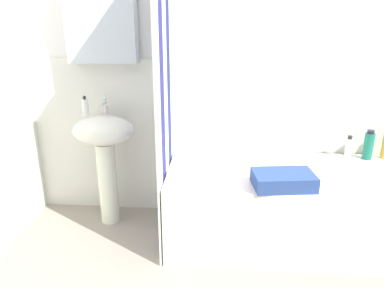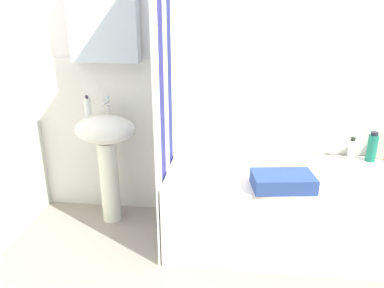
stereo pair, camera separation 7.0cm
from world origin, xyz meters
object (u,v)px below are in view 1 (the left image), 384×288
at_px(sink, 105,146).
at_px(body_wash_bottle, 369,145).
at_px(towel_folded, 283,180).
at_px(soap_dispenser, 85,107).
at_px(bathtub, 287,207).
at_px(shampoo_bottle, 348,148).

height_order(sink, body_wash_bottle, sink).
bearing_deg(towel_folded, soap_dispenser, 162.40).
relative_size(bathtub, shampoo_bottle, 9.56).
xyz_separation_m(bathtub, body_wash_bottle, (0.58, 0.27, 0.36)).
distance_m(sink, body_wash_bottle, 1.87).
xyz_separation_m(soap_dispenser, towel_folded, (1.32, -0.42, -0.32)).
bearing_deg(body_wash_bottle, shampoo_bottle, 178.26).
distance_m(soap_dispenser, body_wash_bottle, 2.01).
xyz_separation_m(soap_dispenser, shampoo_bottle, (1.86, 0.08, -0.28)).
relative_size(soap_dispenser, shampoo_bottle, 0.83).
distance_m(body_wash_bottle, shampoo_bottle, 0.13).
height_order(soap_dispenser, bathtub, soap_dispenser).
bearing_deg(bathtub, shampoo_bottle, 31.12).
xyz_separation_m(sink, soap_dispenser, (-0.12, 0.02, 0.28)).
xyz_separation_m(body_wash_bottle, towel_folded, (-0.67, -0.50, -0.06)).
bearing_deg(shampoo_bottle, bathtub, -148.88).
relative_size(soap_dispenser, body_wash_bottle, 0.66).
distance_m(soap_dispenser, towel_folded, 1.42).
bearing_deg(towel_folded, shampoo_bottle, 43.41).
xyz_separation_m(sink, bathtub, (1.29, -0.16, -0.34)).
distance_m(shampoo_bottle, towel_folded, 0.73).
height_order(sink, shampoo_bottle, sink).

